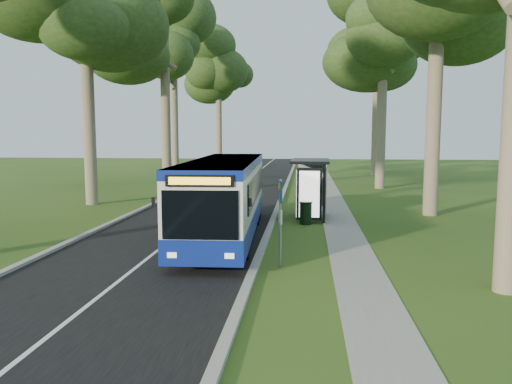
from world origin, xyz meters
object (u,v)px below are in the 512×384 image
litter_bin (306,213)px  bus (225,197)px  bus_shelter (314,178)px  car_silver (211,165)px  bus_stop_sign (280,213)px  car_white (187,171)px

litter_bin → bus: bearing=-135.3°
bus_shelter → car_silver: bearing=111.9°
bus_stop_sign → car_silver: bearing=89.6°
litter_bin → car_silver: car_silver is taller
bus → car_white: bus is taller
bus_stop_sign → bus_shelter: (1.08, 8.37, 0.32)m
litter_bin → car_silver: (-9.60, 28.27, 0.32)m
car_white → litter_bin: bearing=-81.3°
litter_bin → bus_shelter: bearing=74.5°
bus → bus_stop_sign: (2.33, -4.11, 0.09)m
bus → car_silver: bus is taller
car_silver → bus_stop_sign: bearing=-75.8°
bus_stop_sign → car_silver: size_ratio=0.53×
litter_bin → bus_stop_sign: bearing=-96.0°
car_silver → bus_shelter: bearing=-69.6°
litter_bin → car_silver: size_ratio=0.20×
bus_stop_sign → car_white: size_ratio=0.61×
bus_stop_sign → bus_shelter: bus_shelter is taller
litter_bin → car_white: 23.15m
bus → bus_shelter: bearing=48.8°
bus_shelter → litter_bin: 1.91m
bus_shelter → car_silver: size_ratio=0.66×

